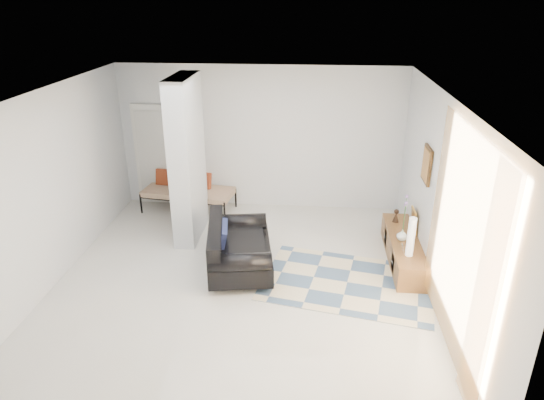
{
  "coord_description": "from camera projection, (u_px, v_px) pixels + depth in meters",
  "views": [
    {
      "loc": [
        1.0,
        -6.06,
        4.01
      ],
      "look_at": [
        0.43,
        0.6,
        1.14
      ],
      "focal_mm": 32.0,
      "sensor_mm": 36.0,
      "label": 1
    }
  ],
  "objects": [
    {
      "name": "floor",
      "position": [
        240.0,
        285.0,
        7.21
      ],
      "size": [
        6.0,
        6.0,
        0.0
      ],
      "primitive_type": "plane",
      "color": "beige",
      "rests_on": "ground"
    },
    {
      "name": "ceiling",
      "position": [
        234.0,
        97.0,
        6.11
      ],
      "size": [
        6.0,
        6.0,
        0.0
      ],
      "primitive_type": "plane",
      "rotation": [
        3.14,
        0.0,
        0.0
      ],
      "color": "white",
      "rests_on": "wall_back"
    },
    {
      "name": "wall_back",
      "position": [
        261.0,
        138.0,
        9.41
      ],
      "size": [
        6.0,
        0.0,
        6.0
      ],
      "primitive_type": "plane",
      "rotation": [
        1.57,
        0.0,
        0.0
      ],
      "color": "silver",
      "rests_on": "ground"
    },
    {
      "name": "wall_front",
      "position": [
        181.0,
        344.0,
        3.91
      ],
      "size": [
        6.0,
        0.0,
        6.0
      ],
      "primitive_type": "plane",
      "rotation": [
        -1.57,
        0.0,
        0.0
      ],
      "color": "silver",
      "rests_on": "ground"
    },
    {
      "name": "wall_left",
      "position": [
        46.0,
        192.0,
        6.88
      ],
      "size": [
        0.0,
        6.0,
        6.0
      ],
      "primitive_type": "plane",
      "rotation": [
        1.57,
        0.0,
        1.57
      ],
      "color": "silver",
      "rests_on": "ground"
    },
    {
      "name": "wall_right",
      "position": [
        442.0,
        206.0,
        6.44
      ],
      "size": [
        0.0,
        6.0,
        6.0
      ],
      "primitive_type": "plane",
      "rotation": [
        1.57,
        0.0,
        -1.57
      ],
      "color": "silver",
      "rests_on": "ground"
    },
    {
      "name": "partition_column",
      "position": [
        187.0,
        160.0,
        8.21
      ],
      "size": [
        0.35,
        1.2,
        2.8
      ],
      "primitive_type": "cube",
      "color": "silver",
      "rests_on": "floor"
    },
    {
      "name": "hallway_door",
      "position": [
        156.0,
        155.0,
        9.69
      ],
      "size": [
        0.85,
        0.06,
        2.04
      ],
      "primitive_type": "cube",
      "color": "white",
      "rests_on": "floor"
    },
    {
      "name": "curtain",
      "position": [
        459.0,
        243.0,
        5.38
      ],
      "size": [
        0.0,
        2.55,
        2.55
      ],
      "primitive_type": "plane",
      "rotation": [
        1.57,
        0.0,
        1.57
      ],
      "color": "gold",
      "rests_on": "wall_right"
    },
    {
      "name": "wall_art",
      "position": [
        427.0,
        165.0,
        7.21
      ],
      "size": [
        0.04,
        0.45,
        0.55
      ],
      "primitive_type": "cube",
      "color": "#3A240F",
      "rests_on": "wall_right"
    },
    {
      "name": "media_console",
      "position": [
        403.0,
        249.0,
        7.8
      ],
      "size": [
        0.45,
        1.92,
        0.8
      ],
      "color": "brown",
      "rests_on": "floor"
    },
    {
      "name": "loveseat",
      "position": [
        236.0,
        248.0,
        7.53
      ],
      "size": [
        1.18,
        1.73,
        0.76
      ],
      "rotation": [
        0.0,
        0.0,
        0.16
      ],
      "color": "silver",
      "rests_on": "floor"
    },
    {
      "name": "daybed",
      "position": [
        188.0,
        190.0,
        9.57
      ],
      "size": [
        1.84,
        0.99,
        0.77
      ],
      "rotation": [
        0.0,
        0.0,
        -0.15
      ],
      "color": "black",
      "rests_on": "floor"
    },
    {
      "name": "area_rug",
      "position": [
        347.0,
        282.0,
        7.27
      ],
      "size": [
        2.76,
        2.11,
        0.01
      ],
      "primitive_type": "cube",
      "rotation": [
        0.0,
        0.0,
        -0.2
      ],
      "color": "beige",
      "rests_on": "floor"
    },
    {
      "name": "cylinder_lamp",
      "position": [
        411.0,
        237.0,
        7.12
      ],
      "size": [
        0.11,
        0.11,
        0.61
      ],
      "primitive_type": "cylinder",
      "color": "silver",
      "rests_on": "media_console"
    },
    {
      "name": "bronze_figurine",
      "position": [
        396.0,
        216.0,
        8.24
      ],
      "size": [
        0.12,
        0.12,
        0.23
      ],
      "primitive_type": null,
      "rotation": [
        0.0,
        0.0,
        -0.08
      ],
      "color": "#2F1F15",
      "rests_on": "media_console"
    },
    {
      "name": "vase",
      "position": [
        402.0,
        235.0,
        7.64
      ],
      "size": [
        0.18,
        0.18,
        0.18
      ],
      "primitive_type": "imported",
      "rotation": [
        0.0,
        0.0,
        -0.06
      ],
      "color": "white",
      "rests_on": "media_console"
    }
  ]
}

